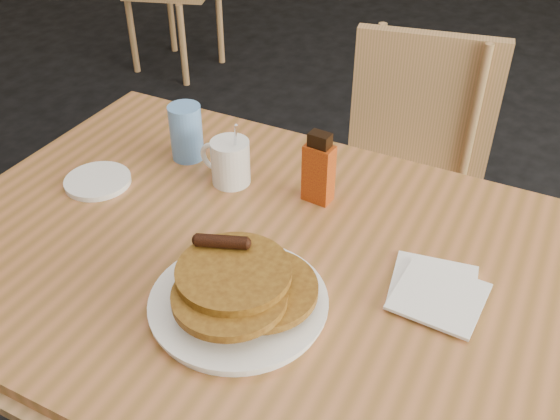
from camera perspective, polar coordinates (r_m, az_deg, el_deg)
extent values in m
cube|color=#B06B3E|center=(1.16, -1.00, -4.97)|extent=(1.33, 0.92, 0.04)
cube|color=tan|center=(1.17, -0.99, -5.52)|extent=(1.38, 0.97, 0.02)
cube|color=tan|center=(1.81, 10.01, -0.06)|extent=(0.49, 0.49, 0.04)
cube|color=tan|center=(1.83, 12.94, 8.99)|extent=(0.40, 0.13, 0.44)
cylinder|color=tan|center=(1.88, 2.79, -6.70)|extent=(0.04, 0.04, 0.41)
cylinder|color=tan|center=(2.04, 15.31, -4.12)|extent=(0.04, 0.04, 0.41)
cylinder|color=tan|center=(3.66, -13.37, 15.39)|extent=(0.04, 0.04, 0.44)
cylinder|color=tan|center=(3.71, -5.52, 16.44)|extent=(0.04, 0.04, 0.44)
cylinder|color=white|center=(1.05, -3.80, -8.51)|extent=(0.29, 0.29, 0.02)
cylinder|color=white|center=(1.04, -3.82, -8.24)|extent=(0.30, 0.30, 0.01)
cylinder|color=#8B611D|center=(1.05, -4.56, -6.86)|extent=(0.18, 0.18, 0.01)
cylinder|color=#8B611D|center=(1.02, -1.79, -7.19)|extent=(0.19, 0.19, 0.01)
cylinder|color=#8B611D|center=(0.99, -4.63, -7.82)|extent=(0.18, 0.18, 0.01)
cylinder|color=#8B611D|center=(1.01, -4.28, -5.67)|extent=(0.19, 0.19, 0.01)
cylinder|color=black|center=(1.04, -5.37, -2.88)|extent=(0.09, 0.06, 0.02)
cylinder|color=white|center=(1.31, -4.54, 4.38)|extent=(0.08, 0.08, 0.10)
torus|color=white|center=(1.33, -6.08, 4.86)|extent=(0.07, 0.01, 0.07)
cylinder|color=black|center=(1.29, -4.63, 5.91)|extent=(0.07, 0.07, 0.01)
cylinder|color=silver|center=(1.29, -4.18, 5.52)|extent=(0.04, 0.04, 0.14)
cube|color=maroon|center=(1.25, 3.54, 3.36)|extent=(0.06, 0.04, 0.13)
cube|color=black|center=(1.21, 3.67, 6.41)|extent=(0.04, 0.03, 0.03)
cube|color=white|center=(1.11, 13.85, -6.73)|extent=(0.17, 0.17, 0.01)
cube|color=white|center=(1.09, 14.34, -7.66)|extent=(0.14, 0.14, 0.01)
cylinder|color=#6098E2|center=(1.40, -8.57, 7.04)|extent=(0.09, 0.09, 0.13)
cylinder|color=white|center=(1.38, -16.33, 2.56)|extent=(0.15, 0.15, 0.01)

